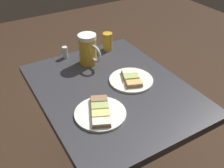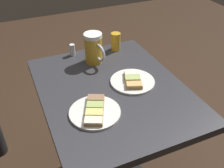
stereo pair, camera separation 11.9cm
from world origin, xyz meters
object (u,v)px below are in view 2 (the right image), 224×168
plate_far (95,111)px  salt_shaker (72,50)px  plate_near (133,81)px  beer_glass_small (116,41)px  beer_mug (94,48)px

plate_far → salt_shaker: bearing=-96.5°
plate_near → salt_shaker: bearing=-64.0°
plate_near → plate_far: size_ratio=1.00×
beer_glass_small → salt_shaker: (0.25, -0.03, -0.02)m
plate_far → beer_glass_small: bearing=-122.9°
beer_mug → beer_glass_small: 0.19m
plate_far → beer_mug: 0.42m
salt_shaker → plate_near: bearing=116.0°
plate_far → beer_glass_small: 0.56m
plate_near → plate_far: same height
beer_mug → salt_shaker: 0.15m
beer_glass_small → plate_near: bearing=79.5°
beer_glass_small → salt_shaker: size_ratio=1.56×
salt_shaker → beer_mug: bearing=125.1°
plate_far → beer_glass_small: beer_glass_small is taller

